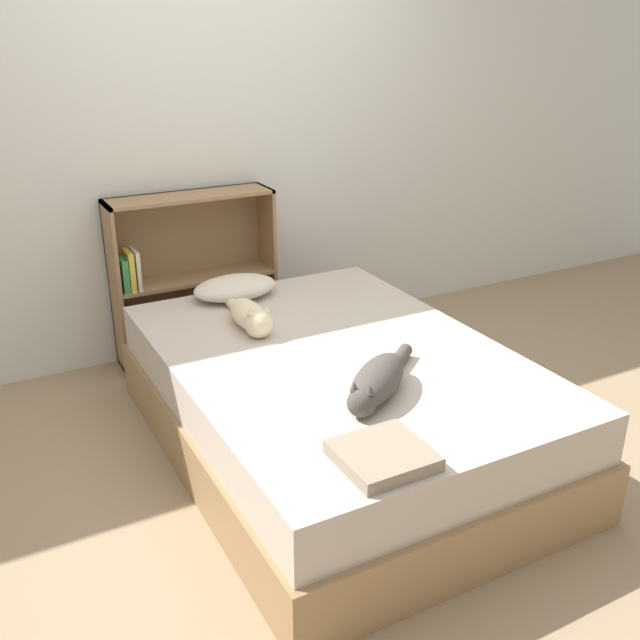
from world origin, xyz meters
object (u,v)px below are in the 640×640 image
object	(u,v)px
cat_dark	(377,381)
pillow	(235,288)
cat_light	(250,316)
bookshelf	(189,275)
bed	(336,402)

from	to	relation	value
cat_dark	pillow	bearing A→B (deg)	-125.25
pillow	cat_light	world-z (taller)	cat_light
cat_light	cat_dark	size ratio (longest dim) A/B	0.96
pillow	bookshelf	distance (m)	0.50
pillow	bookshelf	world-z (taller)	bookshelf
bed	cat_light	size ratio (longest dim) A/B	3.94
cat_light	cat_dark	xyz separation A→B (m)	(0.17, -0.86, 0.00)
pillow	cat_light	size ratio (longest dim) A/B	0.86
pillow	cat_dark	distance (m)	1.29
bed	pillow	size ratio (longest dim) A/B	4.55
pillow	cat_dark	bearing A→B (deg)	-86.35
bed	cat_dark	xyz separation A→B (m)	(-0.06, -0.43, 0.32)
bed	bookshelf	distance (m)	1.39
cat_dark	bookshelf	bearing A→B (deg)	-123.03
bed	pillow	xyz separation A→B (m)	(-0.14, 0.86, 0.31)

